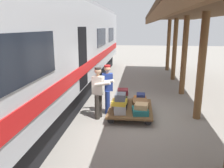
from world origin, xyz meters
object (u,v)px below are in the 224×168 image
at_px(suitcase_navy_fabric, 141,96).
at_px(porter_in_overalls, 107,88).
at_px(suitcase_black_hardshell, 121,104).
at_px(suitcase_slate_roller, 120,97).
at_px(train_car, 39,54).
at_px(suitcase_gray_aluminum, 120,108).
at_px(porter_by_door, 99,91).
at_px(suitcase_teal_softside, 140,111).
at_px(suitcase_maroon_trunk, 123,92).
at_px(suitcase_brown_leather, 140,104).
at_px(suitcase_tan_vintage, 141,106).
at_px(suitcase_olive_duffel, 122,98).
at_px(luggage_cart, 130,108).
at_px(suitcase_yellow_case, 119,102).
at_px(suitcase_orange_carryall, 140,100).

bearing_deg(suitcase_navy_fabric, porter_in_overalls, 20.99).
relative_size(suitcase_black_hardshell, suitcase_slate_roller, 1.35).
bearing_deg(train_car, suitcase_gray_aluminum, 169.82).
relative_size(suitcase_gray_aluminum, porter_by_door, 0.30).
bearing_deg(suitcase_teal_softside, train_car, -8.26).
relative_size(suitcase_slate_roller, suitcase_maroon_trunk, 1.04).
relative_size(suitcase_black_hardshell, suitcase_brown_leather, 0.99).
relative_size(suitcase_navy_fabric, suitcase_maroon_trunk, 0.92).
bearing_deg(suitcase_tan_vintage, suitcase_olive_duffel, -58.44).
relative_size(luggage_cart, suitcase_teal_softside, 3.43).
height_order(suitcase_brown_leather, suitcase_tan_vintage, suitcase_tan_vintage).
bearing_deg(luggage_cart, suitcase_teal_softside, 120.74).
xyz_separation_m(suitcase_brown_leather, suitcase_slate_roller, (0.63, 0.56, 0.40)).
distance_m(luggage_cart, suitcase_black_hardshell, 0.35).
distance_m(suitcase_yellow_case, suitcase_tan_vintage, 0.70).
bearing_deg(porter_by_door, porter_in_overalls, -111.82).
distance_m(suitcase_gray_aluminum, suitcase_teal_softside, 0.66).
height_order(suitcase_orange_carryall, suitcase_navy_fabric, suitcase_navy_fabric).
distance_m(suitcase_slate_roller, porter_by_door, 0.74).
bearing_deg(porter_by_door, suitcase_yellow_case, 167.63).
bearing_deg(suitcase_maroon_trunk, suitcase_yellow_case, 88.54).
bearing_deg(train_car, suitcase_orange_carryall, -169.98).
xyz_separation_m(train_car, suitcase_olive_duffel, (-2.76, -0.60, -1.64)).
bearing_deg(suitcase_tan_vintage, train_car, -8.47).
xyz_separation_m(suitcase_black_hardshell, suitcase_olive_duffel, (0.00, -0.55, 0.06)).
bearing_deg(suitcase_olive_duffel, porter_by_door, 54.25).
xyz_separation_m(train_car, suitcase_teal_softside, (-3.42, 0.50, -1.70)).
distance_m(suitcase_olive_duffel, suitcase_teal_softside, 1.28).
height_order(suitcase_teal_softside, suitcase_navy_fabric, suitcase_navy_fabric).
relative_size(suitcase_gray_aluminum, porter_in_overalls, 0.30).
bearing_deg(suitcase_slate_roller, suitcase_brown_leather, -138.54).
xyz_separation_m(train_car, suitcase_yellow_case, (-2.76, 0.51, -1.43)).
distance_m(suitcase_teal_softside, suitcase_slate_roller, 0.77).
distance_m(suitcase_gray_aluminum, suitcase_navy_fabric, 1.27).
bearing_deg(suitcase_yellow_case, suitcase_navy_fabric, -122.04).
bearing_deg(suitcase_slate_roller, porter_by_door, -11.81).
xyz_separation_m(train_car, luggage_cart, (-3.09, -0.05, -1.83)).
bearing_deg(suitcase_gray_aluminum, suitcase_teal_softside, 180.00).
bearing_deg(suitcase_black_hardshell, suitcase_slate_roller, 92.25).
height_order(suitcase_brown_leather, porter_by_door, porter_by_door).
xyz_separation_m(suitcase_navy_fabric, porter_by_door, (1.36, 0.93, 0.39)).
bearing_deg(luggage_cart, suitcase_tan_vintage, 122.34).
height_order(train_car, porter_in_overalls, train_car).
height_order(luggage_cart, suitcase_orange_carryall, suitcase_orange_carryall).
relative_size(suitcase_slate_roller, porter_in_overalls, 0.26).
relative_size(suitcase_yellow_case, porter_in_overalls, 0.28).
height_order(suitcase_maroon_trunk, porter_by_door, porter_by_door).
distance_m(suitcase_navy_fabric, suitcase_yellow_case, 1.28).
distance_m(suitcase_brown_leather, suitcase_yellow_case, 0.89).
relative_size(luggage_cart, suitcase_navy_fabric, 5.16).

